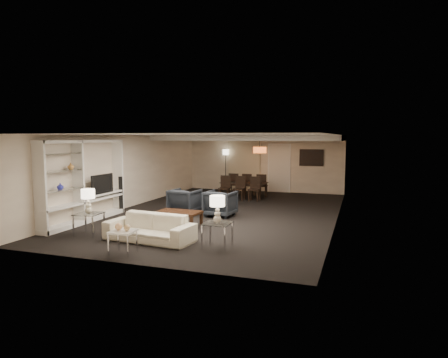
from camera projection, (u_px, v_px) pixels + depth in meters
The scene contains 35 objects.
floor at pixel (224, 213), 12.83m from camera, with size 11.00×11.00×0.00m, color black.
ceiling at pixel (224, 135), 12.57m from camera, with size 7.00×11.00×0.02m, color silver.
wall_back at pixel (264, 164), 17.87m from camera, with size 7.00×0.02×2.50m, color #C2B09C.
wall_front at pixel (129, 200), 7.53m from camera, with size 7.00×0.02×2.50m, color #C2B09C.
wall_left at pixel (129, 171), 13.83m from camera, with size 0.02×11.00×2.50m, color #C2B09C.
wall_right at pixel (338, 178), 11.57m from camera, with size 0.02×11.00×2.50m, color #C2B09C.
ceiling_soffit at pixel (253, 138), 15.87m from camera, with size 7.00×4.00×0.20m, color silver.
curtains at pixel (244, 164), 18.10m from camera, with size 1.50×0.12×2.40m, color beige.
door at pixel (279, 168), 17.64m from camera, with size 0.90×0.05×2.10m, color silver.
painting at pixel (311, 158), 17.13m from camera, with size 0.95×0.04×0.65m, color #142D38.
media_unit at pixel (84, 181), 11.33m from camera, with size 0.38×3.40×2.35m, color white, non-canonical shape.
pendant_light at pixel (260, 150), 15.83m from camera, with size 0.52×0.52×0.24m, color #D8591E.
sofa at pixel (149, 228), 9.36m from camera, with size 2.14×0.84×0.62m, color beige.
coffee_table at pixel (179, 219), 10.88m from camera, with size 1.17×0.69×0.42m, color black, non-canonical shape.
armchair_left at pixel (185, 201), 12.65m from camera, with size 0.85×0.87×0.80m, color black.
armchair_right at pixel (220, 203), 12.26m from camera, with size 0.85×0.87×0.80m, color black.
side_table_left at pixel (89, 224), 9.92m from camera, with size 0.59×0.59×0.55m, color white, non-canonical shape.
side_table_right at pixel (217, 235), 8.82m from camera, with size 0.59×0.59×0.55m, color white, non-canonical shape.
table_lamp_left at pixel (88, 201), 9.86m from camera, with size 0.33×0.33×0.61m, color beige, non-canonical shape.
table_lamp_right at pixel (217, 209), 8.76m from camera, with size 0.33×0.33×0.61m, color beige, non-canonical shape.
marble_table at pixel (123, 242), 8.33m from camera, with size 0.49×0.49×0.49m, color silver, non-canonical shape.
gold_gourd_a at pixel (119, 227), 8.33m from camera, with size 0.16×0.16×0.16m, color #EEB67E.
gold_gourd_b at pixel (127, 228), 8.27m from camera, with size 0.14×0.14×0.14m, color tan.
television at pixel (99, 184), 11.94m from camera, with size 0.13×1.00×0.58m, color black.
vase_blue at pixel (60, 186), 10.43m from camera, with size 0.17×0.17×0.18m, color #2629A5.
vase_amber at pixel (71, 166), 10.78m from camera, with size 0.17×0.17×0.18m, color #C88A42.
floor_speaker at pixel (121, 194), 12.92m from camera, with size 0.13×0.13×1.17m, color black.
dining_table at pixel (244, 190), 16.02m from camera, with size 1.77×0.99×0.62m, color black.
chair_nl at pixel (224, 188), 15.58m from camera, with size 0.43×0.43×0.92m, color black, non-canonical shape.
chair_nm at pixel (239, 188), 15.39m from camera, with size 0.43×0.43×0.92m, color black, non-canonical shape.
chair_nr at pixel (254, 189), 15.19m from camera, with size 0.43×0.43×0.92m, color black, non-canonical shape.
chair_fl at pixel (234, 184), 16.80m from camera, with size 0.43×0.43×0.92m, color black, non-canonical shape.
chair_fm at pixel (248, 185), 16.61m from camera, with size 0.43×0.43×0.92m, color black, non-canonical shape.
chair_fr at pixel (262, 185), 16.42m from camera, with size 0.43×0.43×0.92m, color black, non-canonical shape.
floor_lamp at pixel (226, 170), 18.18m from camera, with size 0.27×0.27×1.88m, color black, non-canonical shape.
Camera 1 is at (4.11, -11.96, 2.43)m, focal length 32.00 mm.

